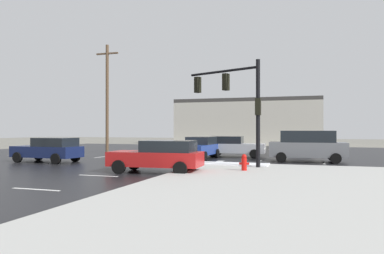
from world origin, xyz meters
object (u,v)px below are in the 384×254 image
at_px(sedan_red, 159,156).
at_px(utility_pole_far, 107,96).
at_px(sedan_blue, 200,147).
at_px(sedan_black, 300,143).
at_px(sedan_silver, 233,146).
at_px(traffic_signal_mast, 238,97).
at_px(suv_grey, 307,145).
at_px(sedan_navy, 49,149).
at_px(fire_hydrant, 244,162).

bearing_deg(sedan_red, utility_pole_far, -53.87).
relative_size(sedan_red, sedan_blue, 1.01).
distance_m(sedan_black, sedan_silver, 9.03).
height_order(traffic_signal_mast, suv_grey, traffic_signal_mast).
bearing_deg(sedan_black, utility_pole_far, -75.62).
bearing_deg(sedan_black, sedan_navy, -47.82).
bearing_deg(suv_grey, sedan_black, -88.26).
bearing_deg(sedan_blue, sedan_red, 4.69).
xyz_separation_m(sedan_blue, sedan_silver, (1.84, 2.64, 0.00)).
bearing_deg(traffic_signal_mast, fire_hydrant, 131.70).
relative_size(sedan_red, sedan_silver, 1.00).
distance_m(traffic_signal_mast, fire_hydrant, 4.17).
xyz_separation_m(sedan_red, sedan_blue, (-0.49, 8.46, 0.00)).
bearing_deg(traffic_signal_mast, sedan_black, -77.51).
bearing_deg(sedan_blue, fire_hydrant, 33.07).
relative_size(sedan_black, utility_pole_far, 0.47).
bearing_deg(utility_pole_far, sedan_navy, -79.87).
xyz_separation_m(suv_grey, utility_pole_far, (-17.61, 4.67, 4.07)).
bearing_deg(sedan_silver, sedan_navy, -145.02).
relative_size(fire_hydrant, sedan_black, 0.17).
distance_m(sedan_red, sedan_silver, 11.18).
xyz_separation_m(suv_grey, sedan_navy, (-15.80, -5.42, -0.24)).
distance_m(traffic_signal_mast, utility_pole_far, 17.03).
xyz_separation_m(fire_hydrant, sedan_navy, (-12.94, 1.83, 0.32)).
height_order(sedan_red, sedan_navy, same).
height_order(traffic_signal_mast, sedan_navy, traffic_signal_mast).
relative_size(fire_hydrant, sedan_red, 0.17).
bearing_deg(fire_hydrant, suv_grey, 68.46).
bearing_deg(sedan_black, suv_grey, 0.15).
bearing_deg(suv_grey, utility_pole_far, -17.38).
bearing_deg(suv_grey, sedan_red, 48.67).
distance_m(traffic_signal_mast, sedan_blue, 6.91).
relative_size(traffic_signal_mast, sedan_navy, 1.24).
bearing_deg(sedan_navy, fire_hydrant, 175.09).
bearing_deg(fire_hydrant, sedan_navy, 171.95).
bearing_deg(sedan_navy, sedan_silver, -138.99).
bearing_deg(sedan_red, sedan_black, -111.06).
bearing_deg(suv_grey, fire_hydrant, 65.94).
distance_m(traffic_signal_mast, suv_grey, 6.80).
distance_m(sedan_red, sedan_navy, 9.48).
xyz_separation_m(fire_hydrant, sedan_silver, (-2.62, 9.86, 0.32)).
bearing_deg(utility_pole_far, sedan_red, -50.69).
bearing_deg(sedan_red, sedan_navy, -22.05).
relative_size(sedan_silver, utility_pole_far, 0.47).
relative_size(suv_grey, sedan_silver, 1.06).
distance_m(suv_grey, utility_pole_far, 18.67).
bearing_deg(sedan_red, traffic_signal_mast, -135.58).
xyz_separation_m(sedan_red, utility_pole_far, (-10.78, 13.16, 4.31)).
bearing_deg(sedan_black, fire_hydrant, -10.92).
xyz_separation_m(sedan_navy, sedan_silver, (10.33, 8.03, 0.00)).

